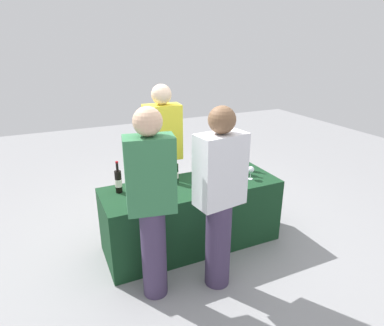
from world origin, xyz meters
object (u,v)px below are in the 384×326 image
wine_bottle_3 (175,173)px  wine_glass_1 (207,178)px  menu_board (215,167)px  wine_bottle_5 (241,165)px  wine_bottle_4 (206,168)px  wine_glass_0 (199,183)px  wine_bottle_6 (242,159)px  wine_bottle_0 (118,181)px  guest_0 (151,201)px  guest_1 (220,196)px  wine_bottle_2 (146,179)px  wine_glass_2 (217,178)px  wine_glass_3 (251,170)px  server_pouring (163,152)px  wine_bottle_1 (137,181)px

wine_bottle_3 → wine_glass_1: wine_bottle_3 is taller
wine_bottle_3 → menu_board: 1.41m
wine_bottle_5 → wine_bottle_4: bearing=169.5°
wine_bottle_4 → wine_glass_0: bearing=-126.1°
wine_glass_0 → wine_bottle_5: bearing=20.6°
wine_bottle_6 → menu_board: size_ratio=0.38×
wine_bottle_0 → guest_0: bearing=-80.4°
wine_bottle_5 → guest_1: (-0.70, -0.75, 0.08)m
wine_bottle_0 → guest_0: guest_0 is taller
wine_bottle_2 → menu_board: wine_bottle_2 is taller
wine_bottle_6 → wine_glass_1: wine_bottle_6 is taller
wine_bottle_2 → wine_bottle_3: 0.32m
wine_bottle_0 → guest_1: size_ratio=0.20×
wine_bottle_4 → wine_glass_2: 0.31m
wine_glass_3 → server_pouring: 1.06m
wine_bottle_2 → server_pouring: server_pouring is taller
wine_glass_2 → guest_0: guest_0 is taller
wine_bottle_4 → guest_0: guest_0 is taller
wine_glass_2 → server_pouring: (-0.31, 0.78, 0.10)m
wine_bottle_1 → wine_bottle_3: size_ratio=1.04×
wine_bottle_0 → guest_1: guest_1 is taller
wine_bottle_1 → wine_bottle_4: bearing=3.5°
wine_bottle_2 → wine_bottle_4: bearing=1.3°
wine_glass_1 → wine_glass_2: bearing=-42.4°
wine_glass_0 → guest_0: bearing=-148.4°
wine_bottle_4 → wine_bottle_6: 0.51m
guest_0 → wine_bottle_4: bearing=50.5°
wine_bottle_0 → wine_bottle_6: 1.49m
server_pouring → wine_glass_0: bearing=102.3°
wine_bottle_3 → menu_board: wine_bottle_3 is taller
guest_0 → wine_bottle_6: bearing=39.4°
guest_1 → wine_glass_1: bearing=65.3°
wine_bottle_0 → guest_1: bearing=-49.7°
wine_bottle_3 → guest_0: guest_0 is taller
guest_1 → wine_bottle_4: bearing=63.2°
menu_board → server_pouring: bearing=-161.2°
wine_bottle_1 → wine_glass_0: bearing=-25.7°
menu_board → wine_bottle_3: bearing=-142.8°
wine_bottle_3 → wine_glass_2: bearing=-38.9°
wine_bottle_4 → wine_glass_1: (-0.10, -0.24, -0.01)m
guest_1 → menu_board: size_ratio=1.94×
wine_bottle_5 → wine_glass_3: bearing=-89.1°
guest_0 → wine_bottle_3: bearing=66.0°
wine_bottle_3 → wine_bottle_5: 0.80m
wine_bottle_3 → wine_glass_2: wine_bottle_3 is taller
server_pouring → wine_bottle_6: bearing=157.8°
wine_bottle_0 → wine_glass_3: (1.41, -0.27, -0.01)m
wine_bottle_1 → wine_glass_1: size_ratio=2.31×
guest_0 → wine_glass_0: bearing=42.6°
wine_glass_1 → guest_0: (-0.76, -0.48, 0.11)m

